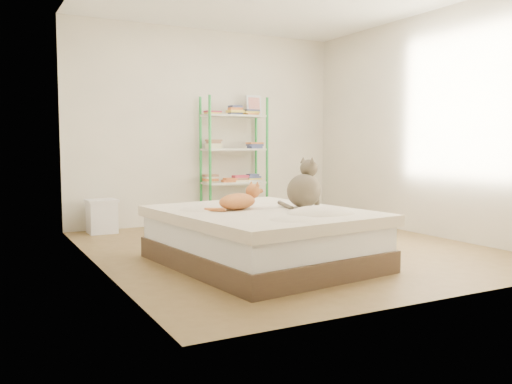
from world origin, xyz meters
TOP-DOWN VIEW (x-y plane):
  - room at (0.00, 0.00)m, footprint 3.81×4.21m
  - bed at (-0.59, -0.55)m, footprint 1.75×2.09m
  - orange_cat at (-0.77, -0.43)m, footprint 0.51×0.37m
  - grey_cat at (-0.16, -0.57)m, footprint 0.49×0.46m
  - shelf_unit at (0.31, 1.88)m, footprint 0.88×0.36m
  - cardboard_box at (0.11, 0.54)m, footprint 0.67×0.69m
  - white_bin at (-1.48, 1.85)m, footprint 0.36×0.32m

SIDE VIEW (x-z plane):
  - cardboard_box at x=0.11m, z-range -0.03..0.42m
  - white_bin at x=-1.48m, z-range 0.00..0.41m
  - bed at x=-0.59m, z-range 0.00..0.49m
  - orange_cat at x=-0.77m, z-range 0.49..0.67m
  - grey_cat at x=-0.16m, z-range 0.49..0.93m
  - shelf_unit at x=0.31m, z-range -0.01..1.74m
  - room at x=0.00m, z-range 0.00..2.61m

